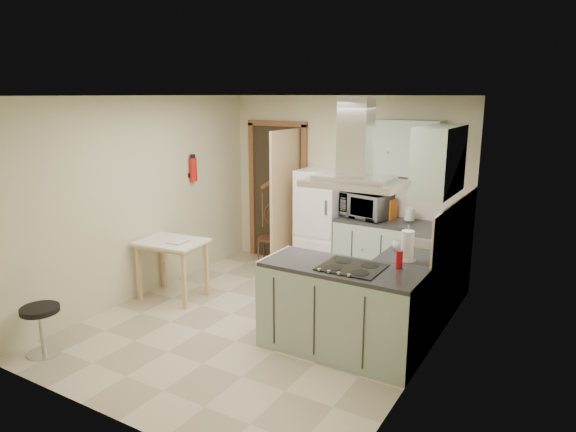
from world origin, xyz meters
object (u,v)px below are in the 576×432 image
Objects in this scene: fridge at (322,222)px; peninsula at (341,310)px; drop_leaf_table at (173,269)px; stool at (42,330)px; bentwood_chair at (271,238)px; microwave at (366,205)px; extractor_hood at (354,183)px.

fridge is 2.35m from peninsula.
drop_leaf_table is 1.75m from stool.
drop_leaf_table is 1.71m from bentwood_chair.
microwave is at bearing -13.47° from bentwood_chair.
peninsula is 1.94× the size of drop_leaf_table.
bentwood_chair is 3.44m from stool.
peninsula is 2.96m from stool.
peninsula is 2.50× the size of microwave.
peninsula is (1.22, -1.98, -0.30)m from fridge.
extractor_hood is 1.81× the size of stool.
microwave reaches higher than bentwood_chair.
stool is at bearing -148.65° from peninsula.
extractor_hood is at bearing 0.00° from peninsula.
bentwood_chair is 1.39× the size of microwave.
extractor_hood is 3.09m from bentwood_chair.
peninsula is at bearing -58.26° from fridge.
drop_leaf_table is at bearing 175.30° from extractor_hood.
peninsula reaches higher than drop_leaf_table.
peninsula is 2.73m from bentwood_chair.
fridge is 0.97× the size of peninsula.
fridge is 3.78m from stool.
drop_leaf_table is at bearing -123.64° from fridge.
stool is at bearing -110.22° from fridge.
drop_leaf_table is at bearing 86.25° from stool.
bentwood_chair is 1.58m from microwave.
extractor_hood reaches higher than microwave.
bentwood_chair is (-2.10, 1.86, -1.29)m from extractor_hood.
extractor_hood is at bearing 30.37° from stool.
microwave reaches higher than stool.
stool is 0.80× the size of microwave.
extractor_hood reaches higher than fridge.
extractor_hood is 1.04× the size of bentwood_chair.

